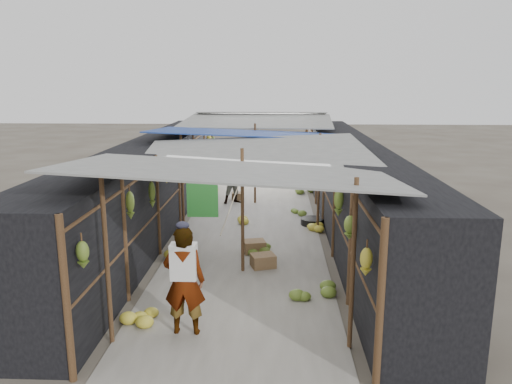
# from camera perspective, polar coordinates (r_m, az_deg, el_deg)

# --- Properties ---
(ground) EXTENTS (80.00, 80.00, 0.00)m
(ground) POSITION_cam_1_polar(r_m,az_deg,el_deg) (7.90, -3.03, -17.06)
(ground) COLOR #6B6356
(ground) RESTS_ON ground
(aisle_slab) EXTENTS (3.60, 16.00, 0.02)m
(aisle_slab) POSITION_cam_1_polar(r_m,az_deg,el_deg) (13.91, -0.55, -3.71)
(aisle_slab) COLOR #9E998E
(aisle_slab) RESTS_ON ground
(stall_left) EXTENTS (1.40, 15.00, 2.30)m
(stall_left) POSITION_cam_1_polar(r_m,az_deg,el_deg) (14.03, -11.64, 0.97)
(stall_left) COLOR black
(stall_left) RESTS_ON ground
(stall_right) EXTENTS (1.40, 15.00, 2.30)m
(stall_right) POSITION_cam_1_polar(r_m,az_deg,el_deg) (13.77, 10.73, 0.79)
(stall_right) COLOR black
(stall_right) RESTS_ON ground
(crate_near) EXTENTS (0.57, 0.50, 0.30)m
(crate_near) POSITION_cam_1_polar(r_m,az_deg,el_deg) (11.64, -0.20, -6.28)
(crate_near) COLOR #8F6D48
(crate_near) RESTS_ON ground
(crate_mid) EXTENTS (0.59, 0.53, 0.30)m
(crate_mid) POSITION_cam_1_polar(r_m,az_deg,el_deg) (10.75, 0.81, -7.90)
(crate_mid) COLOR #8F6D48
(crate_mid) RESTS_ON ground
(crate_back) EXTENTS (0.44, 0.38, 0.26)m
(crate_back) POSITION_cam_1_polar(r_m,az_deg,el_deg) (16.74, -2.10, -0.50)
(crate_back) COLOR #8F6D48
(crate_back) RESTS_ON ground
(black_basin) EXTENTS (0.66, 0.66, 0.20)m
(black_basin) POSITION_cam_1_polar(r_m,az_deg,el_deg) (13.93, 6.47, -3.39)
(black_basin) COLOR black
(black_basin) RESTS_ON ground
(vendor_elderly) EXTENTS (0.65, 0.43, 1.77)m
(vendor_elderly) POSITION_cam_1_polar(r_m,az_deg,el_deg) (7.91, -8.19, -10.02)
(vendor_elderly) COLOR silver
(vendor_elderly) RESTS_ON ground
(shopper_blue) EXTENTS (0.95, 0.87, 1.59)m
(shopper_blue) POSITION_cam_1_polar(r_m,az_deg,el_deg) (16.13, -2.43, 1.42)
(shopper_blue) COLOR navy
(shopper_blue) RESTS_ON ground
(vendor_seated) EXTENTS (0.50, 0.69, 0.96)m
(vendor_seated) POSITION_cam_1_polar(r_m,az_deg,el_deg) (18.00, 5.19, 1.52)
(vendor_seated) COLOR #4A4440
(vendor_seated) RESTS_ON ground
(market_canopy) EXTENTS (5.62, 15.20, 2.77)m
(market_canopy) POSITION_cam_1_polar(r_m,az_deg,el_deg) (13.75, -0.37, 6.31)
(market_canopy) COLOR brown
(market_canopy) RESTS_ON ground
(hanging_bananas) EXTENTS (3.96, 14.40, 0.81)m
(hanging_bananas) POSITION_cam_1_polar(r_m,az_deg,el_deg) (13.79, 0.00, 3.17)
(hanging_bananas) COLOR olive
(hanging_bananas) RESTS_ON ground
(floor_bananas) EXTENTS (3.94, 10.43, 0.32)m
(floor_bananas) POSITION_cam_1_polar(r_m,az_deg,el_deg) (13.05, -0.33, -4.21)
(floor_bananas) COLOR gold
(floor_bananas) RESTS_ON ground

